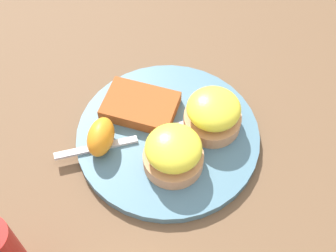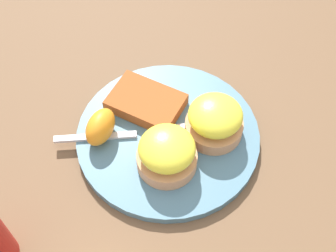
% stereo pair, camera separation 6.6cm
% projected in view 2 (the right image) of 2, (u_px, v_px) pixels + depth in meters
% --- Properties ---
extents(ground_plane, '(1.10, 1.10, 0.00)m').
position_uv_depth(ground_plane, '(168.00, 139.00, 0.69)').
color(ground_plane, brown).
extents(plate, '(0.27, 0.27, 0.01)m').
position_uv_depth(plate, '(168.00, 136.00, 0.68)').
color(plate, slate).
rests_on(plate, ground_plane).
extents(sandwich_benedict_left, '(0.08, 0.08, 0.06)m').
position_uv_depth(sandwich_benedict_left, '(167.00, 153.00, 0.63)').
color(sandwich_benedict_left, tan).
rests_on(sandwich_benedict_left, plate).
extents(sandwich_benedict_right, '(0.08, 0.08, 0.06)m').
position_uv_depth(sandwich_benedict_right, '(215.00, 120.00, 0.66)').
color(sandwich_benedict_right, tan).
rests_on(sandwich_benedict_right, plate).
extents(hashbrown_patty, '(0.13, 0.11, 0.02)m').
position_uv_depth(hashbrown_patty, '(146.00, 102.00, 0.70)').
color(hashbrown_patty, '#994C20').
rests_on(hashbrown_patty, plate).
extents(orange_wedge, '(0.05, 0.07, 0.04)m').
position_uv_depth(orange_wedge, '(100.00, 127.00, 0.66)').
color(orange_wedge, orange).
rests_on(orange_wedge, plate).
extents(fork, '(0.23, 0.04, 0.00)m').
position_uv_depth(fork, '(143.00, 134.00, 0.68)').
color(fork, silver).
rests_on(fork, plate).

